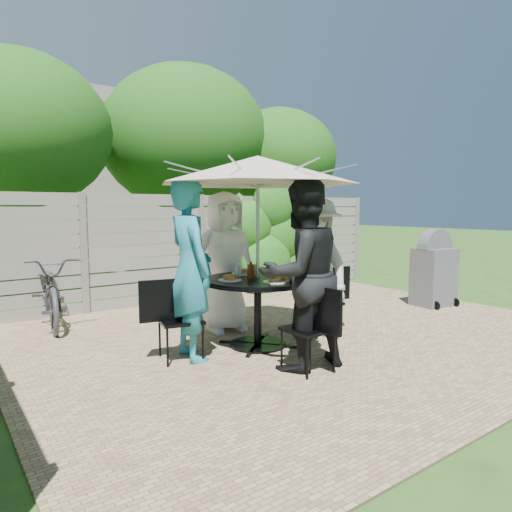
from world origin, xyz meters
TOP-DOWN VIEW (x-y plane):
  - backyard_envelope at (0.09, 10.29)m, footprint 60.00×60.00m
  - patio_table at (-0.84, 0.14)m, footprint 1.34×1.34m
  - umbrella at (-0.84, 0.14)m, footprint 2.45×2.45m
  - chair_back at (-0.76, 1.10)m, footprint 0.48×0.65m
  - person_back at (-0.77, 0.97)m, footprint 0.94×0.65m
  - chair_left at (-1.80, 0.23)m, footprint 0.67×0.51m
  - person_left at (-1.67, 0.21)m, footprint 0.52×0.74m
  - chair_front at (-0.92, -0.82)m, footprint 0.44×0.64m
  - person_front at (-0.91, -0.68)m, footprint 0.98×0.80m
  - chair_right at (0.12, 0.06)m, footprint 0.66×0.49m
  - person_right at (-0.01, 0.07)m, footprint 0.74×1.18m
  - plate_back at (-0.81, 0.50)m, footprint 0.26×0.26m
  - plate_left at (-1.20, 0.17)m, footprint 0.26×0.26m
  - plate_front at (-0.87, -0.22)m, footprint 0.26×0.26m
  - plate_right at (-0.48, 0.11)m, footprint 0.26×0.26m
  - plate_extra at (-0.69, -0.17)m, footprint 0.24×0.24m
  - glass_back at (-0.92, 0.41)m, footprint 0.07×0.07m
  - glass_front at (-0.76, -0.12)m, footprint 0.07×0.07m
  - glass_right at (-0.57, 0.23)m, footprint 0.07×0.07m
  - syrup_jug at (-0.90, 0.20)m, footprint 0.09×0.09m
  - coffee_cup at (-0.72, 0.35)m, footprint 0.08×0.08m
  - bicycle at (-2.57, 2.60)m, footprint 0.86×1.92m
  - bbq_grill at (2.80, 0.24)m, footprint 0.67×0.54m

SIDE VIEW (x-z plane):
  - chair_back at x=-0.76m, z-range -0.17..0.69m
  - chair_right at x=0.12m, z-range -0.17..0.70m
  - chair_front at x=-0.92m, z-range -0.17..0.70m
  - chair_left at x=-1.80m, z-range -0.18..0.71m
  - bicycle at x=-2.57m, z-range 0.00..0.97m
  - patio_table at x=-0.84m, z-range 0.16..0.97m
  - bbq_grill at x=2.80m, z-range -0.06..1.22m
  - plate_back at x=-0.81m, z-range 0.80..0.87m
  - plate_left at x=-1.20m, z-range 0.80..0.87m
  - plate_front at x=-0.87m, z-range 0.80..0.87m
  - plate_right at x=-0.48m, z-range 0.80..0.87m
  - plate_extra at x=-0.69m, z-range 0.80..0.87m
  - coffee_cup at x=-0.72m, z-range 0.81..0.93m
  - person_right at x=-0.01m, z-range 0.00..1.75m
  - glass_back at x=-0.92m, z-range 0.81..0.95m
  - glass_front at x=-0.76m, z-range 0.81..0.95m
  - glass_right at x=-0.57m, z-range 0.81..0.95m
  - syrup_jug at x=-0.90m, z-range 0.81..0.97m
  - person_back at x=-0.77m, z-range 0.00..1.83m
  - person_front at x=-0.91m, z-range 0.00..1.91m
  - person_left at x=-1.67m, z-range 0.00..1.93m
  - umbrella at x=-0.84m, z-range 0.94..3.13m
  - backyard_envelope at x=0.09m, z-range 0.11..5.11m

